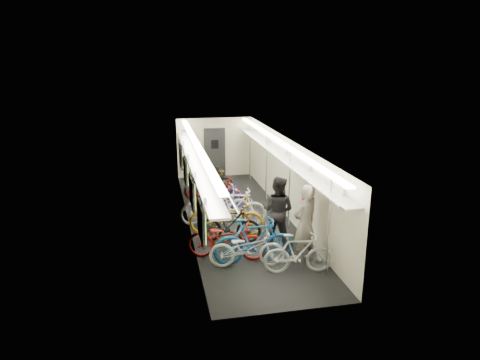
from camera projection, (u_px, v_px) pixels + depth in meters
name	position (u px, v px, depth m)	size (l,w,h in m)	color
train_car_shell	(222.00, 161.00, 13.06)	(10.00, 10.00, 10.00)	black
bicycle_0	(247.00, 248.00, 9.84)	(0.61, 1.75, 0.92)	silver
bicycle_1	(254.00, 241.00, 9.95)	(0.54, 1.90, 1.14)	#17518E
bicycle_2	(227.00, 239.00, 10.22)	(0.67, 1.92, 1.01)	maroon
bicycle_3	(229.00, 224.00, 11.14)	(0.47, 1.67, 1.01)	black
bicycle_4	(226.00, 216.00, 11.62)	(0.71, 2.05, 1.08)	#C98C12
bicycle_5	(234.00, 207.00, 12.26)	(0.54, 1.90, 1.14)	silver
bicycle_6	(216.00, 205.00, 12.44)	(0.73, 2.08, 1.09)	#A7A6AA
bicycle_7	(224.00, 198.00, 13.33)	(0.44, 1.55, 0.93)	#211891
bicycle_8	(214.00, 191.00, 14.01)	(0.66, 1.88, 0.99)	maroon
bicycle_9	(210.00, 183.00, 14.66)	(0.51, 1.82, 1.10)	black
bicycle_10	(208.00, 183.00, 15.00)	(0.61, 1.76, 0.93)	#C48312
bicycle_11	(298.00, 253.00, 9.55)	(0.45, 1.58, 0.95)	#B9B9BB
passenger_near	(305.00, 224.00, 10.00)	(0.69, 0.45, 1.90)	slate
passenger_mid	(278.00, 211.00, 10.97)	(0.88, 0.69, 1.81)	black
backpack	(308.00, 205.00, 10.26)	(0.26, 0.14, 0.38)	#A61013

